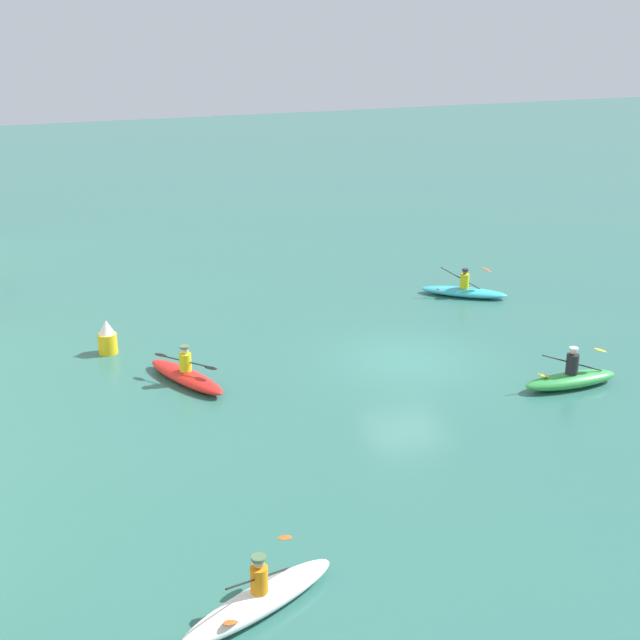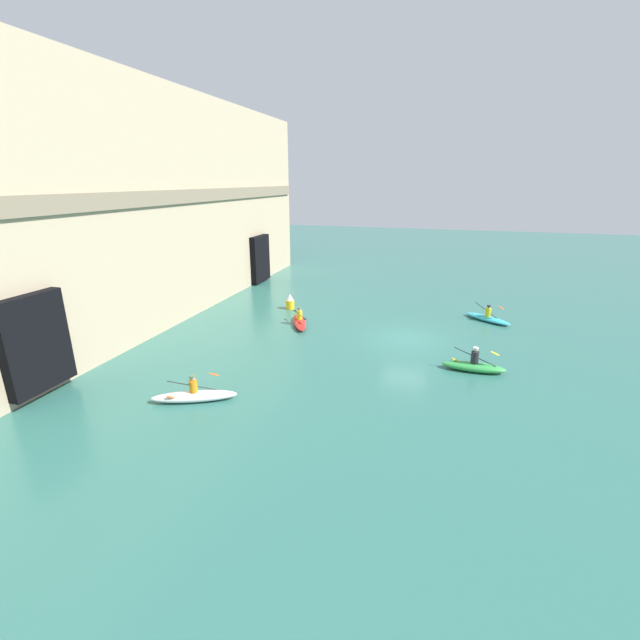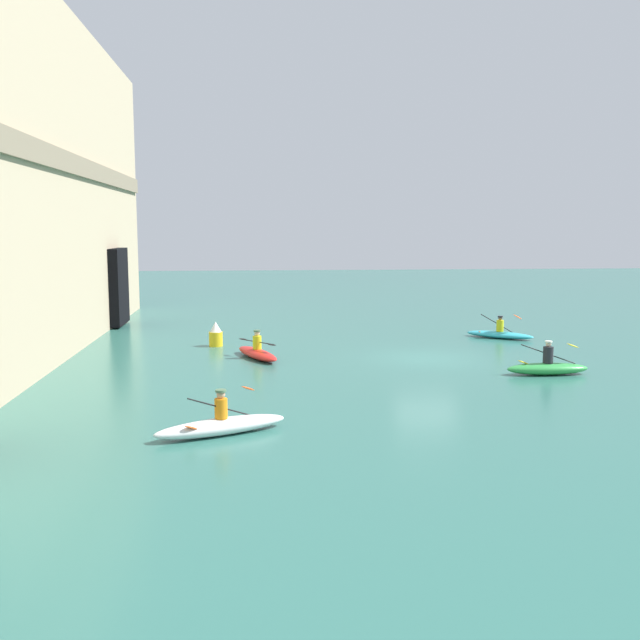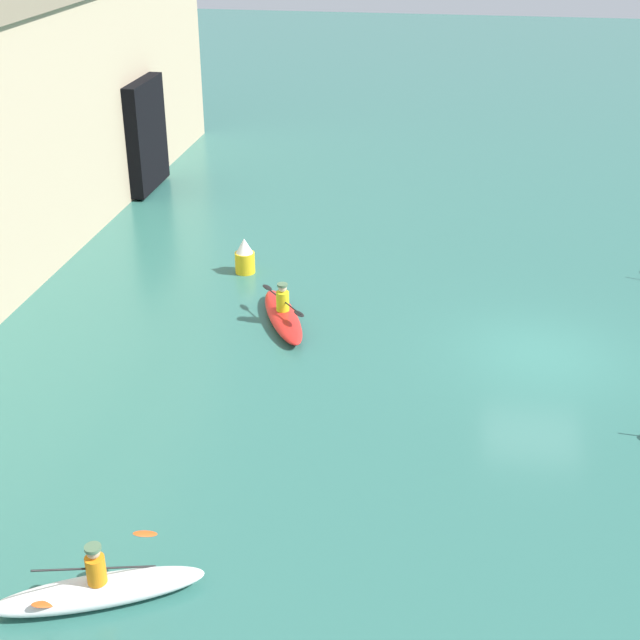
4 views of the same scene
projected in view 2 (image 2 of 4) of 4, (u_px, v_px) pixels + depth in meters
The scene contains 7 objects.
ground_plane at pixel (407, 339), 24.51m from camera, with size 120.00×120.00×0.00m, color #2D665B.
cliff_bluff at pixel (143, 207), 27.68m from camera, with size 36.78×6.94×14.02m.
kayak_cyan at pixel (487, 318), 27.60m from camera, with size 2.56×3.04×1.17m.
kayak_green at pixel (474, 366), 20.34m from camera, with size 0.82×2.93×1.21m.
kayak_white at pixel (194, 396), 17.58m from camera, with size 2.05×3.47×1.15m.
kayak_red at pixel (300, 321), 26.87m from camera, with size 3.34×2.00×1.14m.
marker_buoy at pixel (290, 302), 30.10m from camera, with size 0.60×0.60×1.09m.
Camera 2 is at (-23.41, -1.74, 8.69)m, focal length 24.00 mm.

